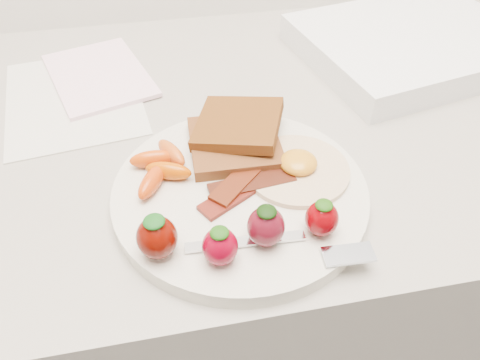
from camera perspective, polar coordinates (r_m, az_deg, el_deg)
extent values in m
cube|color=gray|center=(0.96, -0.25, -14.30)|extent=(2.00, 0.60, 0.90)
cylinder|color=beige|center=(0.50, 0.00, -1.58)|extent=(0.27, 0.27, 0.02)
cube|color=#4A200F|center=(0.54, -0.66, 4.45)|extent=(0.10, 0.10, 0.01)
cube|color=#4A2D07|center=(0.54, -0.21, 6.86)|extent=(0.12, 0.12, 0.02)
cylinder|color=#F0E9CD|center=(0.51, 6.94, 1.27)|extent=(0.15, 0.15, 0.01)
ellipsoid|color=orange|center=(0.51, 7.14, 2.15)|extent=(0.05, 0.05, 0.02)
cube|color=#4D100E|center=(0.48, -0.18, -1.50)|extent=(0.09, 0.07, 0.00)
cube|color=black|center=(0.49, 1.48, -0.43)|extent=(0.09, 0.03, 0.00)
cube|color=black|center=(0.49, 0.34, 0.40)|extent=(0.08, 0.08, 0.00)
ellipsoid|color=#CE4308|center=(0.52, -10.63, 2.54)|extent=(0.05, 0.02, 0.02)
ellipsoid|color=#C24B00|center=(0.50, -8.72, 1.10)|extent=(0.05, 0.03, 0.02)
ellipsoid|color=#C53C09|center=(0.49, -10.68, -0.14)|extent=(0.04, 0.06, 0.02)
ellipsoid|color=#C55015|center=(0.52, -8.37, 3.31)|extent=(0.04, 0.05, 0.02)
ellipsoid|color=#4F0700|center=(0.43, -10.08, -6.90)|extent=(0.04, 0.04, 0.04)
ellipsoid|color=#114C12|center=(0.41, -10.45, -4.99)|extent=(0.02, 0.02, 0.01)
ellipsoid|color=maroon|center=(0.42, -2.45, -8.09)|extent=(0.03, 0.03, 0.04)
ellipsoid|color=#194B0B|center=(0.40, -2.52, -6.44)|extent=(0.02, 0.02, 0.01)
ellipsoid|color=#530B17|center=(0.43, 3.18, -5.68)|extent=(0.04, 0.04, 0.04)
ellipsoid|color=black|center=(0.41, 3.28, -3.86)|extent=(0.02, 0.02, 0.01)
ellipsoid|color=#6B0005|center=(0.45, 9.94, -4.65)|extent=(0.03, 0.03, 0.04)
ellipsoid|color=#1C4A0B|center=(0.43, 10.23, -3.03)|extent=(0.02, 0.02, 0.01)
cube|color=silver|center=(0.44, 0.65, -7.50)|extent=(0.11, 0.02, 0.00)
cube|color=silver|center=(0.44, 13.08, -8.81)|extent=(0.05, 0.02, 0.00)
cube|color=silver|center=(0.69, -19.64, 9.49)|extent=(0.21, 0.26, 0.00)
cube|color=#FFCEDF|center=(0.73, -16.82, 12.15)|extent=(0.17, 0.21, 0.01)
cube|color=white|center=(0.80, 20.30, 15.39)|extent=(0.37, 0.32, 0.04)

